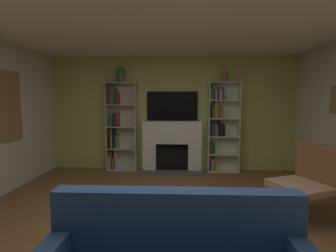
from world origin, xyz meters
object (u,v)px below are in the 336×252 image
(bookshelf_left, at_px, (118,127))
(vase_with_flowers, at_px, (225,77))
(bookshelf_right, at_px, (220,126))
(fireplace, at_px, (172,144))
(tv, at_px, (172,106))
(coffee_table, at_px, (178,230))
(potted_plant, at_px, (120,74))
(armchair, at_px, (306,181))

(bookshelf_left, bearing_deg, vase_with_flowers, -1.32)
(bookshelf_right, height_order, vase_with_flowers, vase_with_flowers)
(bookshelf_left, height_order, vase_with_flowers, vase_with_flowers)
(bookshelf_right, bearing_deg, fireplace, -178.91)
(tv, distance_m, coffee_table, 3.56)
(potted_plant, height_order, coffee_table, potted_plant)
(tv, xyz_separation_m, coffee_table, (0.18, -3.39, -1.08))
(bookshelf_right, height_order, armchair, bookshelf_right)
(tv, relative_size, bookshelf_left, 0.57)
(vase_with_flowers, bearing_deg, bookshelf_left, 178.68)
(potted_plant, bearing_deg, vase_with_flowers, -0.03)
(fireplace, relative_size, coffee_table, 1.92)
(bookshelf_left, height_order, armchair, bookshelf_left)
(coffee_table, bearing_deg, tv, 93.09)
(coffee_table, bearing_deg, armchair, 33.24)
(potted_plant, bearing_deg, fireplace, 1.35)
(bookshelf_left, height_order, potted_plant, potted_plant)
(vase_with_flowers, height_order, coffee_table, vase_with_flowers)
(bookshelf_left, relative_size, coffee_table, 2.69)
(bookshelf_right, bearing_deg, coffee_table, -104.70)
(bookshelf_left, relative_size, armchair, 1.98)
(bookshelf_left, relative_size, bookshelf_right, 1.00)
(fireplace, distance_m, vase_with_flowers, 1.86)
(fireplace, distance_m, potted_plant, 1.93)
(fireplace, bearing_deg, potted_plant, -178.65)
(vase_with_flowers, relative_size, armchair, 0.35)
(tv, bearing_deg, bookshelf_right, -3.98)
(tv, bearing_deg, potted_plant, -173.94)
(bookshelf_left, distance_m, coffee_table, 3.66)
(coffee_table, bearing_deg, potted_plant, 111.87)
(fireplace, height_order, bookshelf_right, bookshelf_right)
(vase_with_flowers, distance_m, coffee_table, 3.81)
(potted_plant, xyz_separation_m, armchair, (2.99, -2.17, -1.66))
(bookshelf_right, relative_size, vase_with_flowers, 5.72)
(tv, distance_m, bookshelf_left, 1.30)
(coffee_table, bearing_deg, fireplace, 93.17)
(armchair, bearing_deg, bookshelf_right, 110.02)
(vase_with_flowers, bearing_deg, potted_plant, 179.97)
(bookshelf_right, xyz_separation_m, potted_plant, (-2.18, -0.05, 1.14))
(fireplace, distance_m, coffee_table, 3.31)
(bookshelf_right, relative_size, potted_plant, 5.74)
(bookshelf_left, bearing_deg, fireplace, -1.24)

